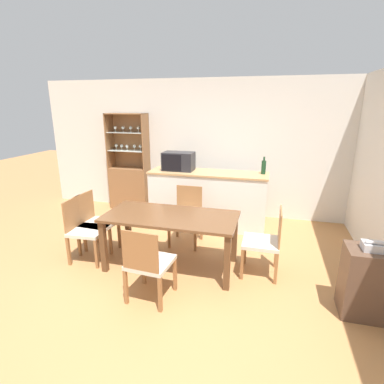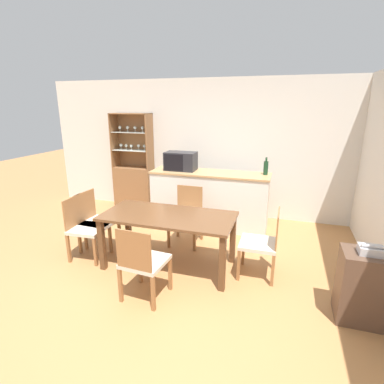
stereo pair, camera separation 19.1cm
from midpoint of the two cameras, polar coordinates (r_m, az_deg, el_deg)
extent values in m
plane|color=#B27A47|center=(3.83, -7.26, -16.69)|extent=(18.00, 18.00, 0.00)
cube|color=silver|center=(5.79, 2.11, 8.32)|extent=(6.80, 0.06, 2.55)
cube|color=silver|center=(5.26, 1.95, -1.51)|extent=(2.00, 0.56, 0.94)
cube|color=tan|center=(5.13, 2.00, 3.66)|extent=(2.03, 0.59, 0.03)
cube|color=brown|center=(6.32, -12.52, 0.73)|extent=(0.80, 0.34, 0.85)
cube|color=brown|center=(6.28, -12.39, 9.58)|extent=(0.80, 0.02, 1.07)
cube|color=brown|center=(6.33, -16.24, 9.37)|extent=(0.02, 0.34, 1.07)
cube|color=brown|center=(5.97, -9.71, 9.39)|extent=(0.02, 0.34, 1.07)
cube|color=brown|center=(6.10, -13.40, 14.31)|extent=(0.80, 0.34, 0.02)
cube|color=silver|center=(6.16, -12.96, 7.71)|extent=(0.75, 0.29, 0.01)
cube|color=silver|center=(6.12, -13.17, 10.99)|extent=(0.75, 0.29, 0.01)
cylinder|color=silver|center=(6.29, -15.03, 7.82)|extent=(0.04, 0.04, 0.01)
cylinder|color=silver|center=(6.29, -15.05, 8.09)|extent=(0.01, 0.01, 0.06)
sphere|color=silver|center=(6.28, -15.09, 8.56)|extent=(0.06, 0.06, 0.06)
cylinder|color=silver|center=(6.23, -15.24, 11.01)|extent=(0.04, 0.04, 0.01)
cylinder|color=silver|center=(6.23, -15.26, 11.29)|extent=(0.01, 0.01, 0.06)
sphere|color=silver|center=(6.22, -15.30, 11.76)|extent=(0.06, 0.06, 0.06)
cylinder|color=silver|center=(6.21, -14.08, 7.78)|extent=(0.04, 0.04, 0.01)
cylinder|color=silver|center=(6.21, -14.10, 8.06)|extent=(0.01, 0.01, 0.06)
sphere|color=silver|center=(6.20, -14.13, 8.53)|extent=(0.06, 0.06, 0.06)
cylinder|color=silver|center=(6.16, -13.84, 11.05)|extent=(0.04, 0.04, 0.01)
cylinder|color=silver|center=(6.16, -13.86, 11.33)|extent=(0.01, 0.01, 0.06)
sphere|color=silver|center=(6.15, -13.89, 11.81)|extent=(0.06, 0.06, 0.06)
cylinder|color=silver|center=(6.13, -13.12, 7.73)|extent=(0.04, 0.04, 0.01)
cylinder|color=silver|center=(6.12, -13.14, 8.02)|extent=(0.01, 0.01, 0.06)
sphere|color=silver|center=(6.12, -13.17, 8.49)|extent=(0.06, 0.06, 0.06)
cylinder|color=silver|center=(6.09, -12.47, 11.08)|extent=(0.04, 0.04, 0.01)
cylinder|color=silver|center=(6.08, -12.49, 11.37)|extent=(0.01, 0.01, 0.06)
sphere|color=silver|center=(6.08, -12.52, 11.85)|extent=(0.06, 0.06, 0.06)
cylinder|color=silver|center=(6.12, -11.77, 7.81)|extent=(0.04, 0.04, 0.01)
cylinder|color=silver|center=(6.12, -11.79, 8.09)|extent=(0.01, 0.01, 0.06)
sphere|color=silver|center=(6.11, -11.81, 8.57)|extent=(0.06, 0.06, 0.06)
cylinder|color=silver|center=(6.01, -11.06, 11.10)|extent=(0.04, 0.04, 0.01)
cylinder|color=silver|center=(6.01, -11.08, 11.39)|extent=(0.01, 0.01, 0.06)
sphere|color=silver|center=(6.01, -11.11, 11.88)|extent=(0.06, 0.06, 0.06)
cylinder|color=silver|center=(6.06, -10.67, 7.78)|extent=(0.04, 0.04, 0.01)
cylinder|color=silver|center=(6.06, -10.69, 8.07)|extent=(0.01, 0.01, 0.06)
sphere|color=silver|center=(6.05, -10.72, 8.55)|extent=(0.06, 0.06, 0.06)
cube|color=brown|center=(3.85, -5.52, -4.66)|extent=(1.70, 0.81, 0.03)
cube|color=brown|center=(4.05, -17.81, -9.90)|extent=(0.07, 0.07, 0.69)
cube|color=brown|center=(3.52, 5.11, -13.31)|extent=(0.07, 0.07, 0.69)
cube|color=brown|center=(4.59, -13.25, -6.38)|extent=(0.07, 0.07, 0.69)
cube|color=brown|center=(4.12, 6.78, -8.70)|extent=(0.07, 0.07, 0.69)
cube|color=beige|center=(4.57, -2.41, -4.90)|extent=(0.44, 0.44, 0.05)
cube|color=#936038|center=(4.68, -1.68, -1.33)|extent=(0.41, 0.02, 0.42)
cube|color=#936038|center=(4.42, -0.63, -8.78)|extent=(0.04, 0.04, 0.41)
cube|color=#936038|center=(4.54, -5.59, -8.19)|extent=(0.04, 0.04, 0.41)
cube|color=#936038|center=(4.78, 0.66, -6.80)|extent=(0.04, 0.04, 0.41)
cube|color=#936038|center=(4.88, -3.96, -6.31)|extent=(0.04, 0.04, 0.41)
cube|color=beige|center=(3.39, -9.55, -13.09)|extent=(0.48, 0.48, 0.05)
cube|color=#936038|center=(3.12, -11.65, -11.10)|extent=(0.41, 0.05, 0.42)
cube|color=#936038|center=(3.74, -10.66, -14.11)|extent=(0.04, 0.04, 0.41)
cube|color=#936038|center=(3.58, -4.84, -15.39)|extent=(0.04, 0.04, 0.41)
cube|color=#936038|center=(3.45, -14.11, -17.16)|extent=(0.04, 0.04, 0.41)
cube|color=#936038|center=(3.28, -7.86, -18.81)|extent=(0.04, 0.04, 0.41)
cube|color=beige|center=(3.86, 11.57, -9.37)|extent=(0.44, 0.44, 0.05)
cube|color=#936038|center=(3.76, 15.01, -6.40)|extent=(0.02, 0.41, 0.42)
cube|color=#936038|center=(3.80, 8.05, -13.47)|extent=(0.04, 0.04, 0.41)
cube|color=#936038|center=(4.15, 8.76, -10.76)|extent=(0.04, 0.04, 0.41)
cube|color=#936038|center=(3.78, 14.30, -13.98)|extent=(0.04, 0.04, 0.41)
cube|color=#936038|center=(4.14, 14.41, -11.21)|extent=(0.04, 0.04, 0.41)
cube|color=beige|center=(4.55, -18.56, -5.85)|extent=(0.47, 0.47, 0.05)
cube|color=#936038|center=(4.60, -20.94, -2.75)|extent=(0.04, 0.41, 0.42)
cube|color=#936038|center=(4.68, -14.83, -7.92)|extent=(0.04, 0.04, 0.41)
cube|color=#936038|center=(4.38, -17.72, -9.88)|extent=(0.04, 0.04, 0.41)
cube|color=#936038|center=(4.90, -18.82, -7.13)|extent=(0.04, 0.04, 0.41)
cube|color=#936038|center=(4.62, -21.83, -8.92)|extent=(0.04, 0.04, 0.41)
cube|color=beige|center=(4.37, -20.28, -6.96)|extent=(0.47, 0.47, 0.05)
cube|color=#936038|center=(4.40, -22.94, -3.83)|extent=(0.04, 0.41, 0.42)
cube|color=#936038|center=(4.52, -16.46, -8.93)|extent=(0.04, 0.04, 0.41)
cube|color=#936038|center=(4.21, -19.02, -11.13)|extent=(0.04, 0.04, 0.41)
cube|color=#936038|center=(4.71, -20.85, -8.28)|extent=(0.04, 0.04, 0.41)
cube|color=#936038|center=(4.42, -23.62, -10.30)|extent=(0.04, 0.04, 0.41)
cube|color=#232328|center=(5.25, -3.63, 5.87)|extent=(0.53, 0.32, 0.32)
cube|color=black|center=(5.12, -5.01, 5.58)|extent=(0.34, 0.01, 0.28)
cylinder|color=#193D23|center=(5.07, 12.44, 4.59)|extent=(0.07, 0.07, 0.22)
cylinder|color=#193D23|center=(5.04, 12.54, 6.19)|extent=(0.03, 0.03, 0.07)
cube|color=brown|center=(3.56, 29.94, -14.88)|extent=(0.58, 0.37, 0.73)
cube|color=brown|center=(3.55, 30.03, -14.37)|extent=(0.54, 0.33, 0.02)
cube|color=#B7B7BC|center=(3.36, 30.05, -9.02)|extent=(0.22, 0.16, 0.08)
cylinder|color=#B7B7BC|center=(3.31, 30.33, -8.36)|extent=(0.20, 0.03, 0.03)
camera|label=1|loc=(0.10, -91.22, -0.36)|focal=28.00mm
camera|label=2|loc=(0.10, 88.78, 0.36)|focal=28.00mm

